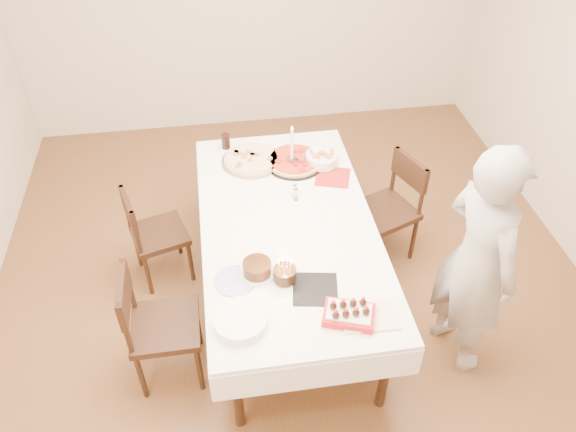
{
  "coord_description": "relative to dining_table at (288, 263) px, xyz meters",
  "views": [
    {
      "loc": [
        -0.47,
        -2.76,
        3.23
      ],
      "look_at": [
        -0.05,
        -0.04,
        0.82
      ],
      "focal_mm": 35.0,
      "sensor_mm": 36.0,
      "label": 1
    }
  ],
  "objects": [
    {
      "name": "floor",
      "position": [
        0.05,
        0.04,
        -0.38
      ],
      "size": [
        5.0,
        5.0,
        0.0
      ],
      "primitive_type": "plane",
      "color": "brown",
      "rests_on": "ground"
    },
    {
      "name": "chair_left_savory",
      "position": [
        -0.9,
        0.41,
        0.03
      ],
      "size": [
        0.52,
        0.52,
        0.81
      ],
      "primitive_type": null,
      "rotation": [
        0.0,
        0.0,
        3.43
      ],
      "color": "#331F11",
      "rests_on": "floor"
    },
    {
      "name": "chair_left_dessert",
      "position": [
        -0.84,
        -0.48,
        0.07
      ],
      "size": [
        0.46,
        0.46,
        0.89
      ],
      "primitive_type": null,
      "rotation": [
        0.0,
        0.0,
        3.14
      ],
      "color": "#331F11",
      "rests_on": "floor"
    },
    {
      "name": "china_plate",
      "position": [
        -0.39,
        -0.46,
        0.38
      ],
      "size": [
        0.26,
        0.26,
        0.01
      ],
      "primitive_type": "cylinder",
      "rotation": [
        0.0,
        0.0,
        -0.03
      ],
      "color": "white",
      "rests_on": "dining_table"
    },
    {
      "name": "pizza_pepperoni",
      "position": [
        0.15,
        0.67,
        0.4
      ],
      "size": [
        0.54,
        0.54,
        0.04
      ],
      "primitive_type": "cylinder",
      "rotation": [
        0.0,
        0.0,
        0.22
      ],
      "color": "red",
      "rests_on": "dining_table"
    },
    {
      "name": "shaker_pair",
      "position": [
        0.09,
        0.24,
        0.42
      ],
      "size": [
        0.1,
        0.1,
        0.09
      ],
      "primitive_type": null,
      "rotation": [
        0.0,
        0.0,
        -0.26
      ],
      "color": "white",
      "rests_on": "dining_table"
    },
    {
      "name": "strawberry_box",
      "position": [
        0.21,
        -0.82,
        0.41
      ],
      "size": [
        0.33,
        0.27,
        0.07
      ],
      "primitive_type": null,
      "rotation": [
        0.0,
        0.0,
        -0.34
      ],
      "color": "red",
      "rests_on": "dining_table"
    },
    {
      "name": "cola_glass",
      "position": [
        -0.34,
        0.95,
        0.44
      ],
      "size": [
        0.07,
        0.07,
        0.12
      ],
      "primitive_type": "cylinder",
      "rotation": [
        0.0,
        0.0,
        0.09
      ],
      "color": "black",
      "rests_on": "dining_table"
    },
    {
      "name": "layer_cake",
      "position": [
        -0.25,
        -0.41,
        0.42
      ],
      "size": [
        0.28,
        0.28,
        0.09
      ],
      "primitive_type": "cylinder",
      "rotation": [
        0.0,
        0.0,
        -0.34
      ],
      "color": "#371E0D",
      "rests_on": "dining_table"
    },
    {
      "name": "red_placemat",
      "position": [
        0.4,
        0.45,
        0.38
      ],
      "size": [
        0.31,
        0.31,
        0.01
      ],
      "primitive_type": "cube",
      "rotation": [
        0.0,
        0.0,
        -0.3
      ],
      "color": "#B21E1E",
      "rests_on": "dining_table"
    },
    {
      "name": "cake_board",
      "position": [
        0.07,
        -0.59,
        0.38
      ],
      "size": [
        0.3,
        0.3,
        0.01
      ],
      "primitive_type": "cube",
      "rotation": [
        0.0,
        0.0,
        -0.17
      ],
      "color": "black",
      "rests_on": "dining_table"
    },
    {
      "name": "person",
      "position": [
        1.05,
        -0.59,
        0.45
      ],
      "size": [
        0.54,
        0.69,
        1.66
      ],
      "primitive_type": "imported",
      "rotation": [
        0.0,
        0.0,
        1.84
      ],
      "color": "#A19E98",
      "rests_on": "floor"
    },
    {
      "name": "birthday_cake",
      "position": [
        -0.09,
        -0.49,
        0.46
      ],
      "size": [
        0.18,
        0.18,
        0.14
      ],
      "primitive_type": "cylinder",
      "rotation": [
        0.0,
        0.0,
        -0.35
      ],
      "color": "#321C0D",
      "rests_on": "dining_table"
    },
    {
      "name": "taper_candle",
      "position": [
        0.13,
        0.64,
        0.55
      ],
      "size": [
        0.08,
        0.08,
        0.35
      ],
      "primitive_type": "cylinder",
      "rotation": [
        0.0,
        0.0,
        0.04
      ],
      "color": "white",
      "rests_on": "dining_table"
    },
    {
      "name": "plate_stack",
      "position": [
        -0.38,
        -0.78,
        0.41
      ],
      "size": [
        0.39,
        0.39,
        0.06
      ],
      "primitive_type": "cylinder",
      "rotation": [
        0.0,
        0.0,
        -0.4
      ],
      "color": "white",
      "rests_on": "dining_table"
    },
    {
      "name": "chair_right_savory",
      "position": [
        0.81,
        0.37,
        0.06
      ],
      "size": [
        0.58,
        0.58,
        0.87
      ],
      "primitive_type": null,
      "rotation": [
        0.0,
        0.0,
        0.38
      ],
      "color": "#331F11",
      "rests_on": "floor"
    },
    {
      "name": "pasta_bowl",
      "position": [
        0.35,
        0.63,
        0.42
      ],
      "size": [
        0.32,
        0.32,
        0.08
      ],
      "primitive_type": "cylinder",
      "rotation": [
        0.0,
        0.0,
        -0.41
      ],
      "color": "white",
      "rests_on": "dining_table"
    },
    {
      "name": "box_lid",
      "position": [
        0.33,
        -0.84,
        0.38
      ],
      "size": [
        0.32,
        0.22,
        0.03
      ],
      "primitive_type": "cube",
      "rotation": [
        0.0,
        0.0,
        -0.04
      ],
      "color": "beige",
      "rests_on": "dining_table"
    },
    {
      "name": "pizza_white",
      "position": [
        -0.16,
        0.73,
        0.4
      ],
      "size": [
        0.56,
        0.56,
        0.04
      ],
      "primitive_type": "cylinder",
      "rotation": [
        0.0,
        0.0,
        0.25
      ],
      "color": "beige",
      "rests_on": "dining_table"
    },
    {
      "name": "dining_table",
      "position": [
        0.0,
        0.0,
        0.0
      ],
      "size": [
        1.67,
        2.37,
        0.75
      ],
      "primitive_type": "cube",
      "rotation": [
        0.0,
        0.0,
        0.27
      ],
      "color": "white",
      "rests_on": "floor"
    }
  ]
}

